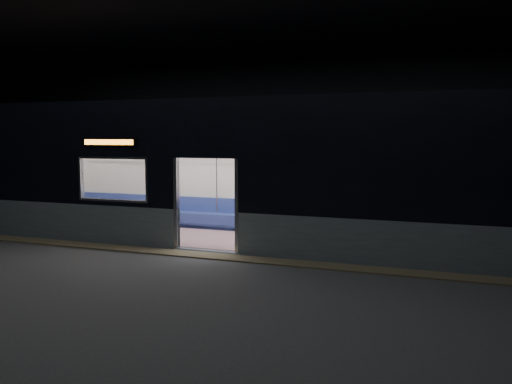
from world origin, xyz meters
The scene contains 7 objects.
station_floor centered at (0.00, 0.00, -0.01)m, with size 24.00×14.00×0.01m, color #47494C.
station_envelope centered at (0.00, 0.00, 3.66)m, with size 24.00×14.00×5.00m.
tactile_strip centered at (0.00, 0.55, 0.01)m, with size 22.80×0.50×0.03m, color #8C7F59.
metro_car centered at (0.00, 2.54, 1.85)m, with size 18.00×3.04×3.35m.
passenger centered at (0.19, 3.55, 0.77)m, with size 0.40×0.65×1.30m.
handbag centered at (0.24, 3.34, 0.66)m, with size 0.26×0.22×0.13m, color black.
transit_map centered at (4.56, 3.85, 1.48)m, with size 1.02×0.03×0.66m, color white.
Camera 1 is at (5.21, -9.54, 2.50)m, focal length 38.00 mm.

